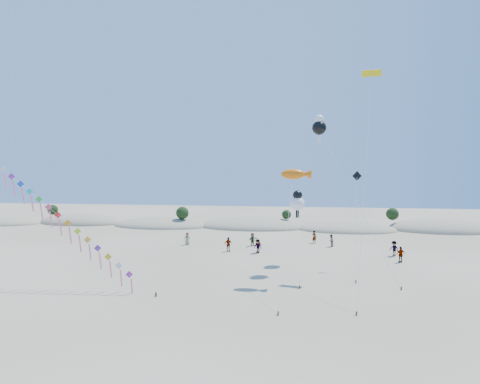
# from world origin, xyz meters

# --- Properties ---
(ground) EXTENTS (160.00, 160.00, 0.00)m
(ground) POSITION_xyz_m (0.00, 0.00, 0.00)
(ground) COLOR gray
(ground) RESTS_ON ground
(dune_ridge) EXTENTS (145.30, 11.49, 5.57)m
(dune_ridge) POSITION_xyz_m (1.06, 45.14, 0.11)
(dune_ridge) COLOR gray
(dune_ridge) RESTS_ON ground
(kite_train) EXTENTS (25.36, 5.00, 17.36)m
(kite_train) POSITION_xyz_m (-17.64, 9.62, 8.89)
(kite_train) COLOR #3F2D1E
(kite_train) RESTS_ON ground
(fish_kite) EXTENTS (2.79, 9.90, 10.45)m
(fish_kite) POSITION_xyz_m (7.23, 13.56, 9.93)
(fish_kite) COLOR #3F2D1E
(fish_kite) RESTS_ON ground
(cartoon_kite_low) EXTENTS (1.55, 10.42, 8.03)m
(cartoon_kite_low) POSITION_xyz_m (7.47, 20.36, 6.76)
(cartoon_kite_low) COLOR #3F2D1E
(cartoon_kite_low) RESTS_ON ground
(cartoon_kite_high) EXTENTS (7.69, 8.81, 16.13)m
(cartoon_kite_high) POSITION_xyz_m (9.68, 19.48, 14.90)
(cartoon_kite_high) COLOR #3F2D1E
(cartoon_kite_high) RESTS_ON ground
(parafoil_kite) EXTENTS (4.37, 14.52, 20.54)m
(parafoil_kite) POSITION_xyz_m (14.73, 18.53, 19.55)
(parafoil_kite) COLOR #3F2D1E
(parafoil_kite) RESTS_ON ground
(dark_kite) EXTENTS (1.57, 7.03, 10.19)m
(dark_kite) POSITION_xyz_m (13.49, 18.25, 7.37)
(dark_kite) COLOR #3F2D1E
(dark_kite) RESTS_ON ground
(beachgoers) EXTENTS (27.22, 10.61, 1.81)m
(beachgoers) POSITION_xyz_m (6.95, 26.30, 0.87)
(beachgoers) COLOR slate
(beachgoers) RESTS_ON ground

